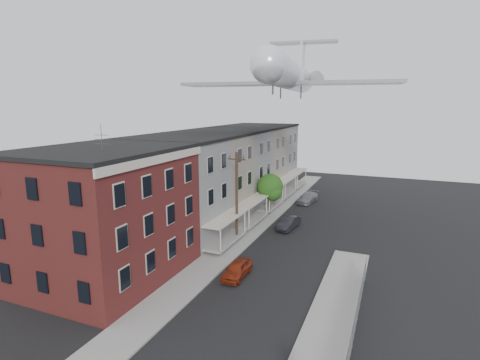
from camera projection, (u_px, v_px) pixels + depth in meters
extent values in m
cube|color=gray|center=(258.00, 223.00, 43.00)|extent=(3.00, 62.00, 0.12)
cube|color=gray|center=(328.00, 331.00, 22.57)|extent=(3.00, 26.00, 0.12)
cube|color=gray|center=(270.00, 225.00, 42.45)|extent=(0.15, 62.00, 0.14)
cube|color=gray|center=(304.00, 325.00, 23.11)|extent=(0.15, 26.00, 0.14)
cube|color=#3A1412|center=(106.00, 216.00, 29.07)|extent=(10.00, 12.00, 10.00)
cube|color=black|center=(101.00, 150.00, 28.05)|extent=(10.30, 12.30, 0.30)
cube|color=beige|center=(158.00, 159.00, 26.23)|extent=(0.16, 12.20, 0.60)
cylinder|color=#515156|center=(102.00, 139.00, 25.29)|extent=(0.04, 0.04, 2.00)
cube|color=slate|center=(172.00, 190.00, 37.67)|extent=(10.00, 7.00, 10.00)
cube|color=black|center=(171.00, 139.00, 36.65)|extent=(10.25, 7.00, 0.30)
cube|color=gray|center=(226.00, 240.00, 36.34)|extent=(1.80, 6.40, 0.25)
cube|color=beige|center=(226.00, 218.00, 35.90)|extent=(1.90, 6.50, 0.15)
cube|color=gray|center=(205.00, 178.00, 44.01)|extent=(10.00, 7.00, 10.00)
cube|color=black|center=(204.00, 134.00, 42.99)|extent=(10.25, 7.00, 0.30)
cube|color=gray|center=(252.00, 220.00, 42.67)|extent=(1.80, 6.40, 0.25)
cube|color=beige|center=(252.00, 201.00, 42.24)|extent=(1.90, 6.50, 0.15)
cube|color=slate|center=(229.00, 169.00, 50.35)|extent=(10.00, 7.00, 10.00)
cube|color=black|center=(229.00, 130.00, 49.33)|extent=(10.25, 7.00, 0.30)
cube|color=gray|center=(270.00, 205.00, 49.01)|extent=(1.80, 6.40, 0.25)
cube|color=beige|center=(271.00, 189.00, 48.58)|extent=(1.90, 6.50, 0.15)
cube|color=gray|center=(248.00, 162.00, 56.69)|extent=(10.00, 7.00, 10.00)
cube|color=black|center=(248.00, 127.00, 55.67)|extent=(10.25, 7.00, 0.30)
cube|color=gray|center=(285.00, 194.00, 55.35)|extent=(1.80, 6.40, 0.25)
cube|color=beige|center=(285.00, 179.00, 54.92)|extent=(1.90, 6.50, 0.15)
cube|color=slate|center=(263.00, 156.00, 63.02)|extent=(10.00, 7.00, 10.00)
cube|color=black|center=(264.00, 125.00, 62.01)|extent=(10.25, 7.00, 0.30)
cube|color=gray|center=(297.00, 184.00, 61.69)|extent=(1.80, 6.40, 0.25)
cube|color=beige|center=(297.00, 171.00, 61.25)|extent=(1.90, 6.50, 0.15)
cylinder|color=gray|center=(353.00, 332.00, 20.92)|extent=(0.06, 0.06, 1.90)
cylinder|color=gray|center=(358.00, 306.00, 23.64)|extent=(0.06, 0.06, 1.90)
cylinder|color=gray|center=(362.00, 285.00, 26.36)|extent=(0.06, 0.06, 1.90)
cylinder|color=gray|center=(366.00, 269.00, 29.07)|extent=(0.06, 0.06, 1.90)
cube|color=gray|center=(354.00, 318.00, 20.75)|extent=(0.04, 18.00, 0.04)
cube|color=gray|center=(353.00, 332.00, 20.92)|extent=(0.02, 18.00, 1.80)
cylinder|color=black|center=(237.00, 198.00, 36.73)|extent=(0.26, 0.26, 9.00)
cube|color=black|center=(237.00, 159.00, 35.97)|extent=(1.80, 0.12, 0.12)
cylinder|color=black|center=(230.00, 157.00, 36.20)|extent=(0.08, 0.08, 0.25)
cylinder|color=black|center=(243.00, 158.00, 35.67)|extent=(0.08, 0.08, 0.25)
cylinder|color=black|center=(270.00, 205.00, 46.36)|extent=(0.24, 0.24, 2.40)
sphere|color=#1A4613|center=(270.00, 187.00, 45.88)|extent=(3.20, 3.20, 3.20)
sphere|color=#1A4613|center=(273.00, 192.00, 45.53)|extent=(2.24, 2.24, 2.24)
imported|color=maroon|center=(237.00, 269.00, 29.69)|extent=(1.53, 3.78, 1.29)
imported|color=black|center=(289.00, 223.00, 41.22)|extent=(1.90, 4.22, 1.34)
imported|color=slate|center=(308.00, 198.00, 52.38)|extent=(2.54, 4.95, 1.37)
cylinder|color=silver|center=(290.00, 75.00, 41.33)|extent=(5.75, 23.46, 3.10)
sphere|color=silver|center=(269.00, 65.00, 30.37)|extent=(3.10, 3.10, 3.10)
cone|color=silver|center=(302.00, 81.00, 52.29)|extent=(3.41, 3.24, 3.10)
cube|color=#939399|center=(288.00, 84.00, 40.15)|extent=(23.57, 6.71, 0.34)
cylinder|color=#939399|center=(282.00, 79.00, 49.68)|extent=(1.99, 4.03, 1.55)
cylinder|color=#939399|center=(317.00, 78.00, 48.43)|extent=(1.99, 4.03, 1.55)
cube|color=silver|center=(302.00, 61.00, 51.29)|extent=(0.66, 3.69, 5.43)
cube|color=#939399|center=(304.00, 43.00, 51.71)|extent=(9.43, 3.56, 0.24)
cylinder|color=#515156|center=(273.00, 88.00, 32.54)|extent=(0.16, 0.16, 1.16)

